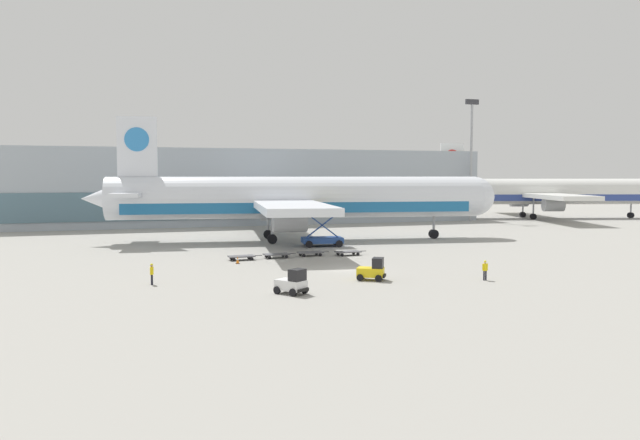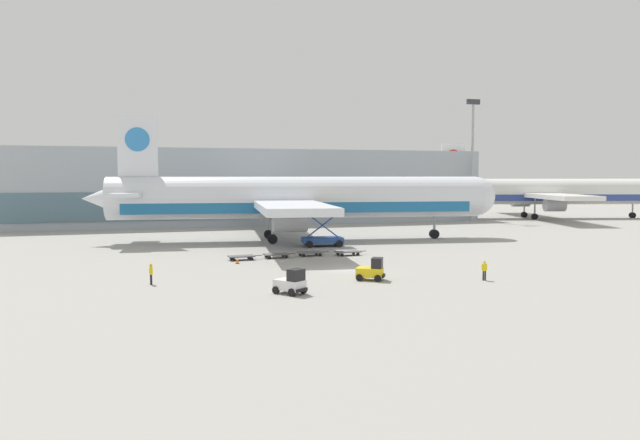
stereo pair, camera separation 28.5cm
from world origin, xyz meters
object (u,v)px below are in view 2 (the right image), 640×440
at_px(ground_crew_far, 151,272).
at_px(light_mast, 472,151).
at_px(baggage_tug_foreground, 291,283).
at_px(baggage_dolly_second, 276,255).
at_px(traffic_cone_near, 237,260).
at_px(airplane_main, 294,199).
at_px(baggage_dolly_third, 310,253).
at_px(baggage_tug_mid, 372,270).
at_px(baggage_dolly_lead, 242,256).
at_px(scissor_lift_loader, 322,232).
at_px(baggage_dolly_trail, 348,252).
at_px(ground_crew_near, 484,269).
at_px(airplane_distant, 544,193).

bearing_deg(ground_crew_far, light_mast, -33.38).
height_order(baggage_tug_foreground, baggage_dolly_second, baggage_tug_foreground).
relative_size(ground_crew_far, traffic_cone_near, 2.36).
height_order(light_mast, airplane_main, light_mast).
distance_m(baggage_tug_foreground, baggage_dolly_third, 22.82).
xyz_separation_m(light_mast, baggage_tug_mid, (-45.84, -59.25, -13.07)).
xyz_separation_m(light_mast, baggage_tug_foreground, (-54.23, -63.29, -13.07)).
xyz_separation_m(baggage_tug_foreground, baggage_tug_mid, (8.39, 4.05, 0.00)).
xyz_separation_m(baggage_tug_foreground, baggage_dolly_third, (7.95, 21.39, -0.49)).
height_order(light_mast, baggage_dolly_lead, light_mast).
height_order(light_mast, ground_crew_far, light_mast).
xyz_separation_m(airplane_main, ground_crew_far, (-20.74, -30.20, -4.76)).
relative_size(scissor_lift_loader, baggage_dolly_trail, 1.49).
bearing_deg(baggage_dolly_lead, baggage_tug_mid, -65.19).
xyz_separation_m(baggage_tug_mid, ground_crew_near, (9.37, -3.11, 0.17)).
bearing_deg(baggage_dolly_third, scissor_lift_loader, 61.34).
bearing_deg(baggage_tug_foreground, scissor_lift_loader, 122.79).
height_order(baggage_tug_foreground, baggage_dolly_trail, baggage_tug_foreground).
relative_size(baggage_dolly_third, baggage_dolly_trail, 1.00).
bearing_deg(baggage_dolly_second, baggage_dolly_trail, -4.98).
bearing_deg(ground_crew_near, baggage_tug_mid, -21.81).
relative_size(scissor_lift_loader, baggage_dolly_second, 1.49).
distance_m(airplane_distant, baggage_tug_mid, 89.40).
bearing_deg(baggage_dolly_lead, ground_crew_far, -130.99).
xyz_separation_m(baggage_dolly_second, ground_crew_far, (-14.07, -13.29, 0.69)).
distance_m(scissor_lift_loader, ground_crew_far, 31.98).
relative_size(airplane_distant, baggage_dolly_lead, 14.25).
distance_m(airplane_main, baggage_tug_mid, 34.15).
xyz_separation_m(light_mast, airplane_main, (-43.71, -25.53, -8.11)).
distance_m(airplane_main, airplane_distant, 68.50).
relative_size(airplane_main, baggage_tug_foreground, 20.60).
height_order(baggage_tug_mid, traffic_cone_near, baggage_tug_mid).
height_order(baggage_dolly_trail, ground_crew_near, ground_crew_near).
relative_size(light_mast, ground_crew_far, 13.31).
xyz_separation_m(airplane_distant, baggage_dolly_third, (-65.19, -44.12, -5.08)).
relative_size(baggage_tug_mid, baggage_dolly_third, 0.75).
distance_m(airplane_distant, baggage_tug_foreground, 98.30).
distance_m(airplane_distant, baggage_dolly_trail, 75.88).
bearing_deg(traffic_cone_near, baggage_dolly_lead, 70.62).
bearing_deg(baggage_tug_mid, ground_crew_near, 12.54).
xyz_separation_m(light_mast, baggage_dolly_third, (-46.28, -41.91, -13.56)).
relative_size(scissor_lift_loader, baggage_dolly_lead, 1.49).
relative_size(baggage_tug_foreground, baggage_tug_mid, 1.00).
bearing_deg(light_mast, baggage_dolly_lead, -141.73).
relative_size(light_mast, scissor_lift_loader, 4.34).
height_order(ground_crew_near, ground_crew_far, ground_crew_far).
distance_m(scissor_lift_loader, baggage_tug_foreground, 32.71).
height_order(airplane_main, baggage_tug_mid, airplane_main).
height_order(light_mast, ground_crew_near, light_mast).
xyz_separation_m(baggage_tug_mid, baggage_dolly_second, (-4.55, 16.81, -0.49)).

